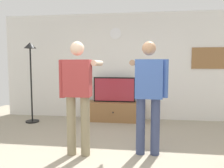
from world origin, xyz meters
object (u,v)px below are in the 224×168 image
at_px(tv_stand, 114,112).
at_px(person_standing_nearer_couch, 148,91).
at_px(person_standing_nearer_lamp, 78,92).
at_px(television, 114,90).
at_px(framed_picture, 208,58).
at_px(wall_clock, 116,34).
at_px(floor_lamp, 31,66).

xyz_separation_m(tv_stand, person_standing_nearer_couch, (0.78, -1.94, 0.76)).
relative_size(person_standing_nearer_lamp, person_standing_nearer_couch, 1.00).
bearing_deg(television, person_standing_nearer_lamp, -97.52).
bearing_deg(person_standing_nearer_couch, framed_picture, 56.26).
height_order(television, person_standing_nearer_lamp, person_standing_nearer_lamp).
bearing_deg(wall_clock, television, -90.00).
bearing_deg(tv_stand, wall_clock, 90.00).
relative_size(tv_stand, floor_lamp, 0.77).
relative_size(tv_stand, television, 1.42).
distance_m(television, floor_lamp, 2.10).
bearing_deg(television, framed_picture, 6.24).
xyz_separation_m(wall_clock, framed_picture, (2.27, 0.00, -0.63)).
height_order(television, person_standing_nearer_couch, person_standing_nearer_couch).
xyz_separation_m(wall_clock, floor_lamp, (-1.97, -0.67, -0.81)).
bearing_deg(framed_picture, floor_lamp, -170.98).
relative_size(television, wall_clock, 3.69).
distance_m(television, wall_clock, 1.43).
bearing_deg(framed_picture, television, -173.76).
height_order(tv_stand, person_standing_nearer_lamp, person_standing_nearer_lamp).
distance_m(tv_stand, wall_clock, 1.97).
relative_size(floor_lamp, person_standing_nearer_lamp, 1.10).
height_order(framed_picture, person_standing_nearer_couch, framed_picture).
relative_size(framed_picture, floor_lamp, 0.41).
distance_m(wall_clock, framed_picture, 2.36).
xyz_separation_m(floor_lamp, person_standing_nearer_couch, (2.75, -1.56, -0.38)).
xyz_separation_m(tv_stand, framed_picture, (2.27, 0.30, 1.32)).
bearing_deg(television, tv_stand, -90.00).
distance_m(tv_stand, person_standing_nearer_lamp, 2.27).
bearing_deg(framed_picture, tv_stand, -172.60).
bearing_deg(floor_lamp, wall_clock, 18.73).
bearing_deg(tv_stand, television, 90.00).
relative_size(wall_clock, framed_picture, 0.36).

